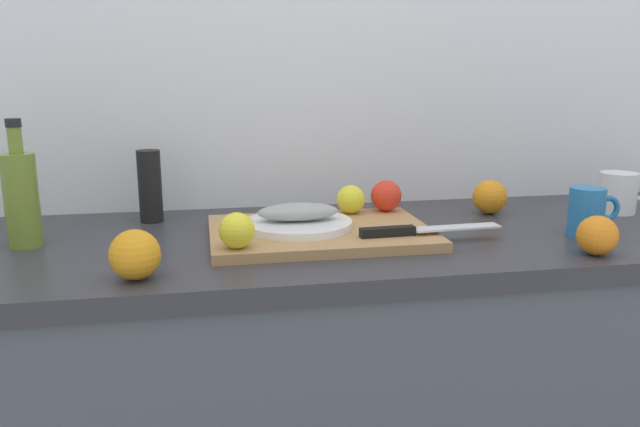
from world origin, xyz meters
name	(u,v)px	position (x,y,z in m)	size (l,w,h in m)	color
back_wall	(315,64)	(0.00, 0.33, 1.25)	(3.20, 0.05, 2.50)	white
kitchen_counter	(341,426)	(0.00, 0.00, 0.45)	(2.00, 0.60, 0.90)	#4C5159
cutting_board	(320,232)	(-0.05, -0.02, 0.91)	(0.45, 0.32, 0.02)	tan
white_plate	(298,224)	(-0.10, -0.01, 0.93)	(0.22, 0.22, 0.01)	white
fish_fillet	(298,212)	(-0.10, -0.01, 0.95)	(0.17, 0.07, 0.04)	#999E99
chef_knife	(413,230)	(0.12, -0.10, 0.93)	(0.29, 0.04, 0.02)	silver
lemon_0	(351,199)	(0.04, 0.10, 0.95)	(0.06, 0.06, 0.06)	yellow
lemon_1	(237,230)	(-0.23, -0.14, 0.95)	(0.07, 0.07, 0.07)	yellow
tomato_0	(386,196)	(0.13, 0.11, 0.96)	(0.07, 0.07, 0.07)	red
olive_oil_bottle	(21,197)	(-0.63, 0.03, 1.00)	(0.06, 0.06, 0.25)	olive
coffee_mug_0	(618,193)	(0.69, 0.08, 0.95)	(0.13, 0.09, 0.10)	white
coffee_mug_2	(588,212)	(0.49, -0.11, 0.95)	(0.11, 0.07, 0.10)	#2672B2
orange_0	(490,197)	(0.39, 0.12, 0.94)	(0.08, 0.08, 0.08)	orange
orange_2	(597,235)	(0.43, -0.24, 0.94)	(0.07, 0.07, 0.07)	orange
orange_3	(135,255)	(-0.40, -0.22, 0.94)	(0.08, 0.08, 0.08)	orange
pepper_mill	(150,186)	(-0.40, 0.19, 0.98)	(0.05, 0.05, 0.16)	black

